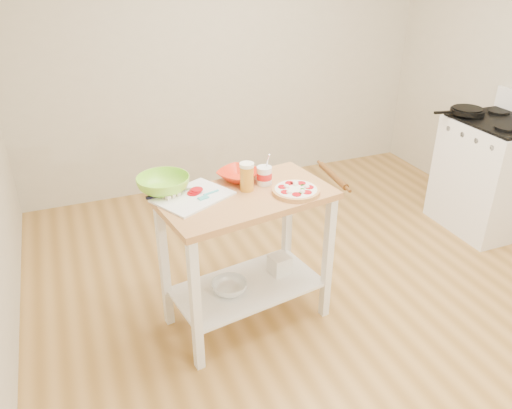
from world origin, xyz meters
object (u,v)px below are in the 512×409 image
object	(u,v)px
pizza	(296,190)
yogurt_tub	(264,175)
prep_island	(247,234)
skillet	(467,111)
green_bowl	(163,184)
rolling_pin	(333,176)
gas_stove	(489,175)
knife	(163,195)
cutting_board	(192,196)
spatula	(207,195)
beer_pint	(247,177)
orange_bowl	(239,175)
shelf_bin	(279,264)
shelf_glass_bowl	(229,287)

from	to	relation	value
pizza	yogurt_tub	distance (m)	0.22
prep_island	skillet	size ratio (longest dim) A/B	2.54
green_bowl	rolling_pin	world-z (taller)	green_bowl
skillet	green_bowl	size ratio (longest dim) A/B	1.38
gas_stove	knife	distance (m)	2.80
rolling_pin	cutting_board	bearing A→B (deg)	174.95
pizza	rolling_pin	xyz separation A→B (m)	(0.29, 0.09, 0.00)
spatula	beer_pint	xyz separation A→B (m)	(0.24, 0.01, 0.07)
green_bowl	beer_pint	distance (m)	0.48
skillet	green_bowl	xyz separation A→B (m)	(-2.57, -0.40, -0.03)
skillet	cutting_board	distance (m)	2.50
cutting_board	orange_bowl	bearing A→B (deg)	-5.14
rolling_pin	yogurt_tub	bearing A→B (deg)	167.50
knife	yogurt_tub	bearing A→B (deg)	-8.92
skillet	orange_bowl	xyz separation A→B (m)	(-2.11, -0.40, -0.05)
skillet	rolling_pin	distance (m)	1.69
prep_island	shelf_bin	xyz separation A→B (m)	(0.25, 0.06, -0.32)
pizza	beer_pint	xyz separation A→B (m)	(-0.25, 0.14, 0.07)
cutting_board	knife	bearing A→B (deg)	130.24
shelf_glass_bowl	pizza	bearing A→B (deg)	-9.43
cutting_board	gas_stove	bearing A→B (deg)	-19.95
yogurt_tub	gas_stove	bearing A→B (deg)	7.83
cutting_board	rolling_pin	size ratio (longest dim) A/B	1.41
prep_island	spatula	bearing A→B (deg)	168.23
skillet	knife	world-z (taller)	skillet
green_bowl	yogurt_tub	distance (m)	0.59
yogurt_tub	shelf_glass_bowl	size ratio (longest dim) A/B	0.88
gas_stove	knife	xyz separation A→B (m)	(-2.76, -0.25, 0.44)
yogurt_tub	shelf_glass_bowl	world-z (taller)	yogurt_tub
cutting_board	spatula	xyz separation A→B (m)	(0.08, -0.03, 0.01)
cutting_board	beer_pint	distance (m)	0.33
cutting_board	rolling_pin	bearing A→B (deg)	-31.83
orange_bowl	shelf_bin	distance (m)	0.66
pizza	shelf_bin	size ratio (longest dim) A/B	2.26
cutting_board	knife	world-z (taller)	cutting_board
spatula	pizza	bearing A→B (deg)	-32.37
cutting_board	beer_pint	world-z (taller)	beer_pint
gas_stove	beer_pint	xyz separation A→B (m)	(-2.28, -0.33, 0.51)
cutting_board	rolling_pin	world-z (taller)	rolling_pin
spatula	rolling_pin	world-z (taller)	rolling_pin
cutting_board	beer_pint	size ratio (longest dim) A/B	2.94
skillet	green_bowl	distance (m)	2.60
shelf_glass_bowl	shelf_bin	distance (m)	0.38
gas_stove	beer_pint	distance (m)	2.36
cutting_board	shelf_glass_bowl	size ratio (longest dim) A/B	2.22
skillet	shelf_glass_bowl	xyz separation A→B (m)	(-2.27, -0.63, -0.68)
cutting_board	prep_island	bearing A→B (deg)	-41.15
green_bowl	shelf_glass_bowl	bearing A→B (deg)	-37.15
knife	shelf_glass_bowl	bearing A→B (deg)	-30.65
cutting_board	knife	size ratio (longest dim) A/B	1.82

